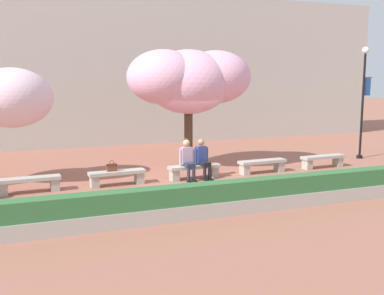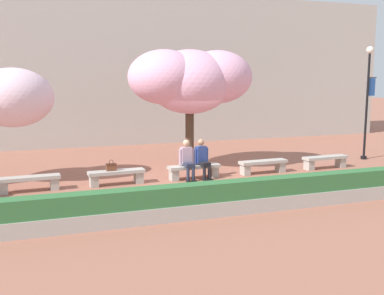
{
  "view_description": "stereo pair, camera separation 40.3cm",
  "coord_description": "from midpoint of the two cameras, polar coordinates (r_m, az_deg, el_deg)",
  "views": [
    {
      "loc": [
        -5.21,
        -13.31,
        3.25
      ],
      "look_at": [
        -0.0,
        0.2,
        1.0
      ],
      "focal_mm": 42.0,
      "sensor_mm": 36.0,
      "label": 1
    },
    {
      "loc": [
        -4.83,
        -13.45,
        3.25
      ],
      "look_at": [
        -0.0,
        0.2,
        1.0
      ],
      "focal_mm": 42.0,
      "sensor_mm": 36.0,
      "label": 2
    }
  ],
  "objects": [
    {
      "name": "ground_plane",
      "position": [
        14.66,
        1.05,
        -3.98
      ],
      "size": [
        100.0,
        100.0,
        0.0
      ],
      "primitive_type": "plane",
      "color": "#9E604C"
    },
    {
      "name": "planter_hedge_foreground",
      "position": [
        11.15,
        8.05,
        -6.14
      ],
      "size": [
        15.47,
        0.5,
        0.8
      ],
      "color": "#ADA89E",
      "rests_on": "ground"
    },
    {
      "name": "building_facade",
      "position": [
        23.95,
        -7.49,
        9.77
      ],
      "size": [
        28.0,
        4.0,
        7.35
      ],
      "primitive_type": "cube",
      "color": "#B7B2A8",
      "rests_on": "ground"
    },
    {
      "name": "person_seated_right",
      "position": [
        14.56,
        2.11,
        -1.26
      ],
      "size": [
        0.51,
        0.72,
        1.29
      ],
      "color": "black",
      "rests_on": "ground"
    },
    {
      "name": "stone_bench_near_west",
      "position": [
        13.93,
        -8.74,
        -3.5
      ],
      "size": [
        1.74,
        0.48,
        0.45
      ],
      "color": "#ADA89E",
      "rests_on": "ground"
    },
    {
      "name": "stone_bench_east_end",
      "position": [
        17.0,
        17.21,
        -1.56
      ],
      "size": [
        1.74,
        0.48,
        0.45
      ],
      "color": "#ADA89E",
      "rests_on": "ground"
    },
    {
      "name": "stone_bench_west_end",
      "position": [
        13.7,
        -19.18,
        -4.09
      ],
      "size": [
        1.74,
        0.48,
        0.45
      ],
      "color": "#ADA89E",
      "rests_on": "ground"
    },
    {
      "name": "handbag",
      "position": [
        13.86,
        -9.4,
        -2.4
      ],
      "size": [
        0.3,
        0.15,
        0.34
      ],
      "color": "brown",
      "rests_on": "stone_bench_near_west"
    },
    {
      "name": "stone_bench_near_east",
      "position": [
        15.64,
        9.75,
        -2.17
      ],
      "size": [
        1.74,
        0.48,
        0.45
      ],
      "color": "#ADA89E",
      "rests_on": "ground"
    },
    {
      "name": "cherry_tree_main",
      "position": [
        15.96,
        0.46,
        8.61
      ],
      "size": [
        4.44,
        3.24,
        4.24
      ],
      "color": "#473323",
      "rests_on": "ground"
    },
    {
      "name": "stone_bench_center",
      "position": [
        14.59,
        1.06,
        -2.83
      ],
      "size": [
        1.74,
        0.48,
        0.45
      ],
      "color": "#ADA89E",
      "rests_on": "ground"
    },
    {
      "name": "person_seated_left",
      "position": [
        14.38,
        0.19,
        -1.39
      ],
      "size": [
        0.51,
        0.69,
        1.29
      ],
      "color": "black",
      "rests_on": "ground"
    },
    {
      "name": "lamp_post_with_banner",
      "position": [
        19.27,
        21.98,
        6.46
      ],
      "size": [
        0.54,
        0.28,
        4.47
      ],
      "color": "black",
      "rests_on": "ground"
    }
  ]
}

